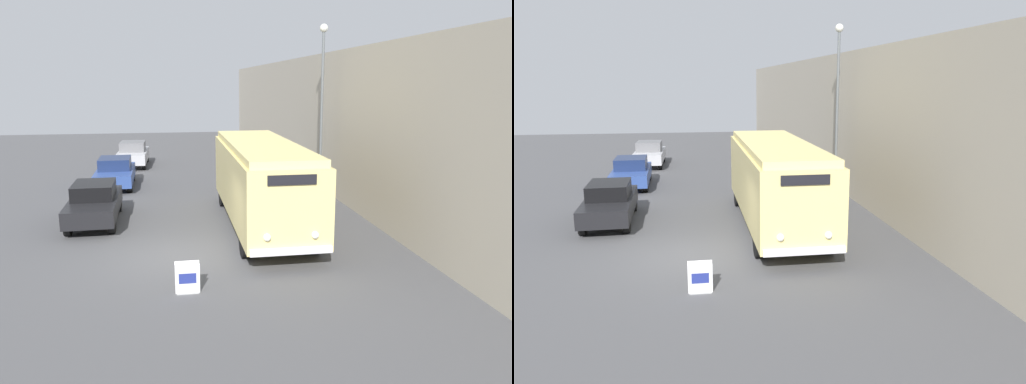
# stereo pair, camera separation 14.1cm
# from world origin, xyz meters

# --- Properties ---
(ground_plane) EXTENTS (80.00, 80.00, 0.00)m
(ground_plane) POSITION_xyz_m (0.00, 0.00, 0.00)
(ground_plane) COLOR #4C4C4F
(building_wall_right) EXTENTS (0.30, 60.00, 6.67)m
(building_wall_right) POSITION_xyz_m (7.40, 10.00, 3.33)
(building_wall_right) COLOR #B2A893
(building_wall_right) RESTS_ON ground_plane
(vintage_bus) EXTENTS (2.51, 9.60, 3.15)m
(vintage_bus) POSITION_xyz_m (3.03, 3.01, 1.79)
(vintage_bus) COLOR black
(vintage_bus) RESTS_ON ground_plane
(sign_board) EXTENTS (0.62, 0.31, 0.83)m
(sign_board) POSITION_xyz_m (0.09, -2.75, 0.40)
(sign_board) COLOR gray
(sign_board) RESTS_ON ground_plane
(streetlamp) EXTENTS (0.36, 0.36, 7.74)m
(streetlamp) POSITION_xyz_m (6.46, 6.90, 4.89)
(streetlamp) COLOR #595E60
(streetlamp) RESTS_ON ground_plane
(parked_car_near) EXTENTS (1.88, 4.64, 1.53)m
(parked_car_near) POSITION_xyz_m (-3.17, 4.53, 0.79)
(parked_car_near) COLOR black
(parked_car_near) RESTS_ON ground_plane
(parked_car_mid) EXTENTS (1.92, 4.53, 1.49)m
(parked_car_mid) POSITION_xyz_m (-3.10, 11.39, 0.75)
(parked_car_mid) COLOR black
(parked_car_mid) RESTS_ON ground_plane
(parked_car_far) EXTENTS (1.85, 4.52, 1.56)m
(parked_car_far) POSITION_xyz_m (-2.66, 17.96, 0.80)
(parked_car_far) COLOR black
(parked_car_far) RESTS_ON ground_plane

